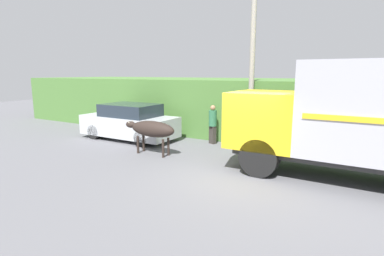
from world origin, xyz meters
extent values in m
plane|color=slate|center=(0.00, 0.00, 0.00)|extent=(60.00, 60.00, 0.00)
cube|color=#4C7A38|center=(0.00, 7.14, 1.34)|extent=(32.00, 6.92, 2.68)
cube|color=#2D2D2D|center=(2.91, 1.14, 0.66)|extent=(6.31, 1.79, 0.18)
cube|color=gold|center=(0.51, 1.14, 1.59)|extent=(2.06, 2.24, 1.68)
cube|color=#232D38|center=(-0.54, 1.14, 1.89)|extent=(0.04, 1.91, 0.59)
cylinder|color=black|center=(0.61, 0.27, 0.57)|extent=(1.14, 0.49, 1.14)
ellipsoid|color=#2D231E|center=(-3.56, 0.55, 0.96)|extent=(1.89, 0.60, 0.60)
ellipsoid|color=#2D231E|center=(-4.61, 0.55, 1.04)|extent=(0.44, 0.26, 0.26)
cone|color=#B7AD93|center=(-4.61, 0.45, 1.17)|extent=(0.06, 0.06, 0.11)
cone|color=#B7AD93|center=(-4.61, 0.65, 1.17)|extent=(0.06, 0.06, 0.11)
cylinder|color=#2D231E|center=(-4.14, 0.39, 0.33)|extent=(0.09, 0.09, 0.66)
cylinder|color=#2D231E|center=(-4.14, 0.71, 0.33)|extent=(0.09, 0.09, 0.66)
cylinder|color=#2D231E|center=(-2.97, 0.39, 0.33)|extent=(0.09, 0.09, 0.66)
cylinder|color=#2D231E|center=(-2.97, 0.71, 0.33)|extent=(0.09, 0.09, 0.66)
cube|color=silver|center=(-6.13, 2.11, 0.63)|extent=(4.50, 1.87, 0.89)
cube|color=#232D38|center=(-6.02, 2.11, 1.35)|extent=(2.48, 1.72, 0.55)
cylinder|color=black|center=(-7.53, 1.32, 0.33)|extent=(0.66, 0.30, 0.66)
cylinder|color=black|center=(-4.73, 1.32, 0.33)|extent=(0.66, 0.30, 0.66)
cube|color=#38332D|center=(-2.41, 3.22, 0.39)|extent=(0.33, 0.28, 0.77)
cylinder|color=#33724C|center=(-2.41, 3.22, 1.11)|extent=(0.44, 0.44, 0.67)
sphere|color=#A87A56|center=(-2.41, 3.22, 1.55)|extent=(0.22, 0.22, 0.22)
cylinder|color=#9E998E|center=(-0.84, 3.45, 3.47)|extent=(0.21, 0.21, 6.94)
camera|label=1|loc=(3.21, -8.06, 3.00)|focal=28.00mm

